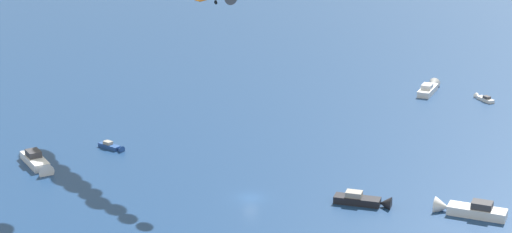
# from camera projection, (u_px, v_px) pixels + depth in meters

# --- Properties ---
(ground_plane) EXTENTS (2000.00, 2000.00, 0.00)m
(ground_plane) POSITION_uv_depth(u_px,v_px,m) (250.00, 198.00, 157.93)
(ground_plane) COLOR navy
(motorboat_near_centre) EXTENTS (8.07, 11.01, 3.22)m
(motorboat_near_centre) POSITION_uv_depth(u_px,v_px,m) (467.00, 209.00, 151.39)
(motorboat_near_centre) COLOR white
(motorboat_near_centre) RESTS_ON ground_plane
(motorboat_far_stbd) EXTENTS (10.12, 7.19, 2.94)m
(motorboat_far_stbd) POSITION_uv_depth(u_px,v_px,m) (429.00, 88.00, 213.89)
(motorboat_far_stbd) COLOR white
(motorboat_far_stbd) RESTS_ON ground_plane
(motorboat_offshore) EXTENTS (7.29, 8.69, 2.64)m
(motorboat_offshore) POSITION_uv_depth(u_px,v_px,m) (365.00, 201.00, 155.09)
(motorboat_offshore) COLOR black
(motorboat_offshore) RESTS_ON ground_plane
(motorboat_outer_ring_a) EXTENTS (4.03, 10.92, 3.10)m
(motorboat_outer_ring_a) POSITION_uv_depth(u_px,v_px,m) (38.00, 163.00, 170.66)
(motorboat_outer_ring_a) COLOR white
(motorboat_outer_ring_a) RESTS_ON ground_plane
(motorboat_outer_ring_c) EXTENTS (2.86, 5.79, 1.63)m
(motorboat_outer_ring_c) POSITION_uv_depth(u_px,v_px,m) (112.00, 147.00, 179.51)
(motorboat_outer_ring_c) COLOR #23478C
(motorboat_outer_ring_c) RESTS_ON ground_plane
(motorboat_outer_ring_d) EXTENTS (2.29, 5.48, 1.54)m
(motorboat_outer_ring_d) POSITION_uv_depth(u_px,v_px,m) (483.00, 98.00, 208.14)
(motorboat_outer_ring_d) COLOR white
(motorboat_outer_ring_d) RESTS_ON ground_plane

